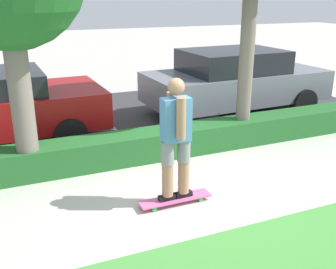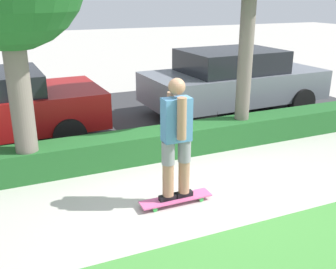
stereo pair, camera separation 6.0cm
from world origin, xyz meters
name	(u,v)px [view 1 (the left image)]	position (x,y,z in m)	size (l,w,h in m)	color
ground_plane	(192,196)	(0.00, 0.00, 0.00)	(60.00, 60.00, 0.00)	#BCB7AD
street_asphalt	(115,118)	(0.00, 4.20, 0.00)	(12.86, 5.00, 0.01)	#38383A
hedge_row	(153,144)	(0.00, 1.60, 0.25)	(12.86, 0.60, 0.50)	#236028
skateboard	(175,199)	(-0.31, -0.11, 0.07)	(1.05, 0.24, 0.09)	#DB5B93
skater_person	(176,137)	(-0.31, -0.11, 1.00)	(0.50, 0.44, 1.71)	black
parked_car_middle	(235,80)	(2.90, 3.53, 0.81)	(4.51, 2.12, 1.56)	slate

